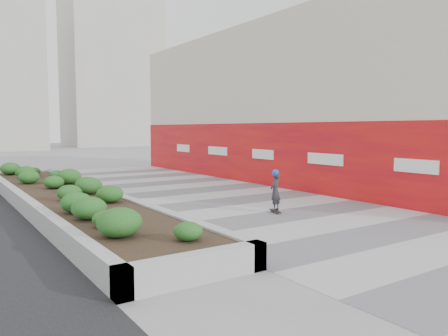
% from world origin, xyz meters
% --- Properties ---
extents(ground, '(160.00, 160.00, 0.00)m').
position_xyz_m(ground, '(0.00, 0.00, 0.00)').
color(ground, gray).
rests_on(ground, ground).
extents(walkway, '(8.00, 36.00, 0.01)m').
position_xyz_m(walkway, '(0.00, 3.00, 0.01)').
color(walkway, '#A8A8AD').
rests_on(walkway, ground).
extents(building, '(6.04, 24.08, 8.00)m').
position_xyz_m(building, '(6.98, 8.98, 3.98)').
color(building, beige).
rests_on(building, ground).
extents(planter, '(3.00, 18.00, 0.90)m').
position_xyz_m(planter, '(-5.50, 7.00, 0.42)').
color(planter, '#9E9EA0').
rests_on(planter, ground).
extents(distant_bldg_north_r, '(14.00, 10.00, 24.00)m').
position_xyz_m(distant_bldg_north_r, '(15.00, 60.00, 12.00)').
color(distant_bldg_north_r, '#ADAAA3').
rests_on(distant_bldg_north_r, ground).
extents(manhole_cover, '(0.44, 0.44, 0.01)m').
position_xyz_m(manhole_cover, '(0.50, 3.00, 0.00)').
color(manhole_cover, '#595654').
rests_on(manhole_cover, ground).
extents(skateboarder, '(0.55, 0.74, 1.42)m').
position_xyz_m(skateboarder, '(-0.09, 2.34, 0.72)').
color(skateboarder, beige).
rests_on(skateboarder, ground).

